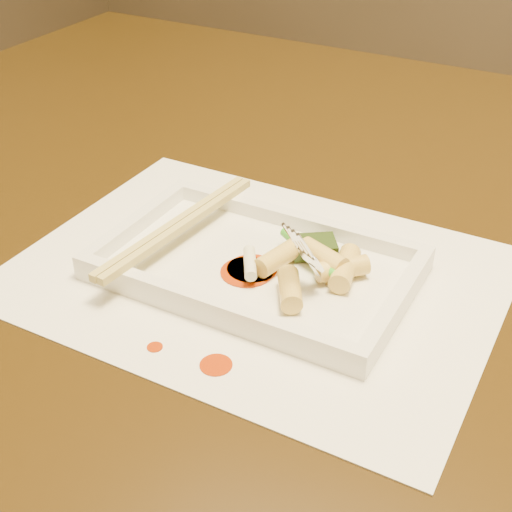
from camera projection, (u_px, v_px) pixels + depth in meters
The scene contains 22 objects.
table at pixel (372, 286), 0.77m from camera, with size 1.40×0.90×0.75m.
placemat at pixel (256, 274), 0.61m from camera, with size 0.40×0.30×0.00m, color white.
sauce_splatter_a at pixel (216, 365), 0.51m from camera, with size 0.02×0.02×0.00m, color #A72F04.
sauce_splatter_b at pixel (155, 347), 0.53m from camera, with size 0.01×0.01×0.00m, color #A72F04.
plate_base at pixel (256, 270), 0.61m from camera, with size 0.26×0.16×0.01m, color white.
plate_rim_far at pixel (295, 220), 0.65m from camera, with size 0.26×0.01×0.01m, color white.
plate_rim_near at pixel (210, 306), 0.54m from camera, with size 0.26×0.01×0.01m, color white.
plate_rim_left at pixel (137, 223), 0.65m from camera, with size 0.01×0.14×0.01m, color white.
plate_rim_right at pixel (397, 302), 0.55m from camera, with size 0.01×0.14×0.01m, color white.
veg_piece at pixel (314, 247), 0.61m from camera, with size 0.04×0.03×0.01m, color black.
scallion_white at pixel (250, 263), 0.59m from camera, with size 0.01×0.01×0.04m, color #EAEACC.
scallion_green at pixel (312, 255), 0.59m from camera, with size 0.01×0.01×0.09m, color #2A9818.
chopstick_a at pixel (174, 224), 0.63m from camera, with size 0.01×0.20×0.01m, color tan.
chopstick_b at pixel (182, 227), 0.62m from camera, with size 0.01×0.20×0.01m, color tan.
fork at pixel (347, 199), 0.55m from camera, with size 0.09×0.10×0.14m, color silver, non-canonical shape.
sauce_blob_0 at pixel (252, 269), 0.60m from camera, with size 0.04×0.04×0.00m, color #A72F04.
sauce_blob_1 at pixel (247, 272), 0.59m from camera, with size 0.04×0.04×0.00m, color #A72F04.
rice_cake_0 at pixel (345, 268), 0.58m from camera, with size 0.02×0.02×0.05m, color #E3CF69.
rice_cake_1 at pixel (342, 268), 0.58m from camera, with size 0.02×0.02×0.04m, color #E3CF69.
rice_cake_2 at pixel (324, 256), 0.59m from camera, with size 0.02×0.02×0.04m, color #E3CF69.
rice_cake_3 at pixel (278, 258), 0.59m from camera, with size 0.02×0.02×0.05m, color #E3CF69.
rice_cake_4 at pixel (290, 289), 0.56m from camera, with size 0.02×0.02×0.04m, color #E3CF69.
Camera 1 is at (0.19, -0.61, 1.10)m, focal length 50.00 mm.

